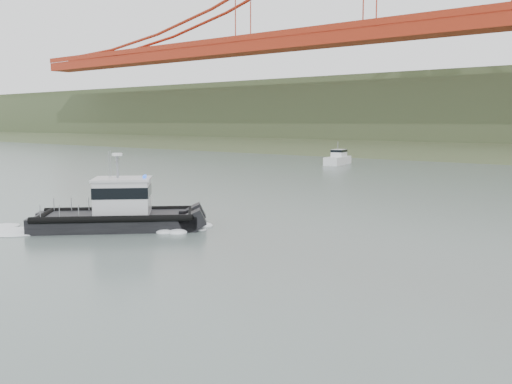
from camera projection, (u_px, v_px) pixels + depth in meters
ground at (191, 251)px, 29.42m from camera, size 400.00×400.00×0.00m
patrol_boat at (118, 209)px, 35.42m from camera, size 9.67×9.69×4.87m
motorboat at (338, 159)px, 87.96m from camera, size 3.40×6.88×3.62m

